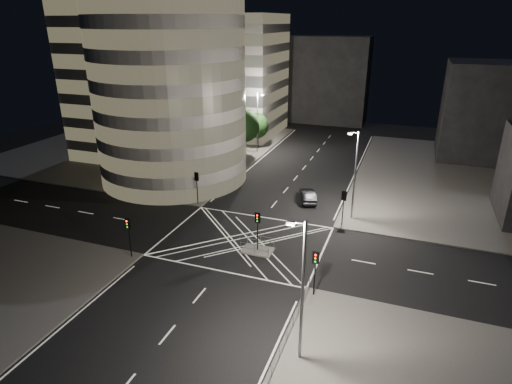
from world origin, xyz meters
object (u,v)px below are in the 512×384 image
at_px(traffic_signal_fl, 197,182).
at_px(traffic_signal_fr, 344,202).
at_px(central_island, 258,250).
at_px(traffic_signal_nl, 129,230).
at_px(street_lamp_left_near, 210,149).
at_px(traffic_signal_island, 258,224).
at_px(street_lamp_right_near, 302,288).
at_px(street_lamp_left_far, 258,121).
at_px(sedan, 308,196).
at_px(street_lamp_right_far, 355,173).
at_px(traffic_signal_nr, 315,265).

xyz_separation_m(traffic_signal_fl, traffic_signal_fr, (17.60, 0.00, 0.00)).
bearing_deg(central_island, traffic_signal_nl, -153.86).
xyz_separation_m(traffic_signal_fr, street_lamp_left_near, (-18.24, 5.20, 2.63)).
bearing_deg(central_island, traffic_signal_island, 0.00).
bearing_deg(street_lamp_right_near, street_lamp_left_far, 113.21).
height_order(traffic_signal_fl, sedan, traffic_signal_fl).
distance_m(traffic_signal_fr, sedan, 7.86).
xyz_separation_m(traffic_signal_fr, street_lamp_left_far, (-18.24, 23.20, 2.63)).
relative_size(street_lamp_left_far, street_lamp_right_far, 1.00).
height_order(street_lamp_left_near, sedan, street_lamp_left_near).
xyz_separation_m(central_island, traffic_signal_fl, (-10.80, 8.30, 2.84)).
height_order(central_island, traffic_signal_fl, traffic_signal_fl).
bearing_deg(traffic_signal_nr, traffic_signal_fr, 90.00).
bearing_deg(traffic_signal_fr, traffic_signal_island, -129.33).
height_order(central_island, street_lamp_right_near, street_lamp_right_near).
height_order(traffic_signal_fr, sedan, traffic_signal_fr).
relative_size(traffic_signal_nl, traffic_signal_island, 1.00).
bearing_deg(street_lamp_left_far, traffic_signal_nr, -63.64).
relative_size(traffic_signal_fr, street_lamp_left_far, 0.40).
bearing_deg(traffic_signal_fr, traffic_signal_nl, -142.31).
bearing_deg(traffic_signal_fr, traffic_signal_nr, -90.00).
distance_m(traffic_signal_fr, street_lamp_left_far, 29.63).
relative_size(traffic_signal_nl, street_lamp_right_near, 0.40).
bearing_deg(street_lamp_right_far, street_lamp_left_far, 131.94).
bearing_deg(sedan, traffic_signal_fr, 112.26).
relative_size(traffic_signal_fl, sedan, 0.86).
bearing_deg(sedan, traffic_signal_fl, 3.16).
height_order(street_lamp_left_far, street_lamp_right_near, same).
bearing_deg(traffic_signal_nl, traffic_signal_fr, 37.69).
height_order(traffic_signal_nr, street_lamp_left_far, street_lamp_left_far).
bearing_deg(street_lamp_right_far, traffic_signal_nr, -92.30).
distance_m(street_lamp_left_far, street_lamp_right_far, 28.23).
height_order(traffic_signal_fl, street_lamp_left_far, street_lamp_left_far).
xyz_separation_m(traffic_signal_nl, traffic_signal_fr, (17.60, 13.60, 0.00)).
bearing_deg(traffic_signal_island, traffic_signal_fr, 50.67).
relative_size(street_lamp_left_near, street_lamp_right_far, 1.00).
height_order(traffic_signal_fl, traffic_signal_nr, same).
bearing_deg(street_lamp_left_near, street_lamp_right_far, -9.03).
xyz_separation_m(traffic_signal_nl, street_lamp_right_near, (18.24, -7.20, 2.63)).
distance_m(street_lamp_left_far, street_lamp_right_near, 47.88).
distance_m(central_island, street_lamp_right_near, 15.54).
distance_m(traffic_signal_fl, traffic_signal_fr, 17.60).
xyz_separation_m(traffic_signal_nr, street_lamp_right_far, (0.64, 15.80, 2.63)).
distance_m(traffic_signal_fr, traffic_signal_nr, 13.60).
bearing_deg(street_lamp_right_near, traffic_signal_island, 120.75).
xyz_separation_m(traffic_signal_island, street_lamp_left_far, (-11.44, 31.50, 2.63)).
bearing_deg(street_lamp_right_near, traffic_signal_nr, 95.04).
bearing_deg(sedan, traffic_signal_nr, 84.31).
bearing_deg(traffic_signal_nr, street_lamp_right_near, -84.96).
distance_m(central_island, traffic_signal_island, 2.84).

